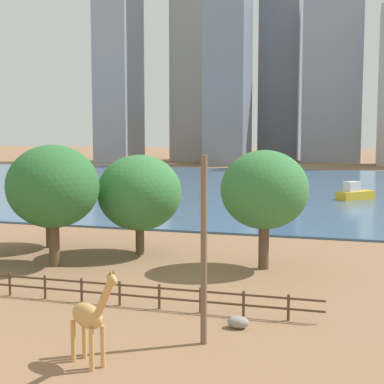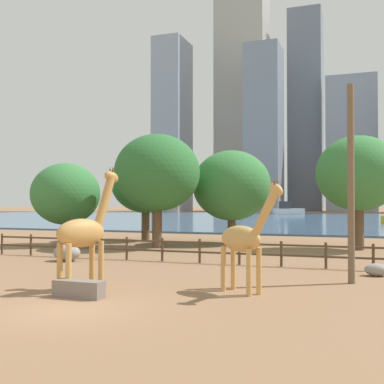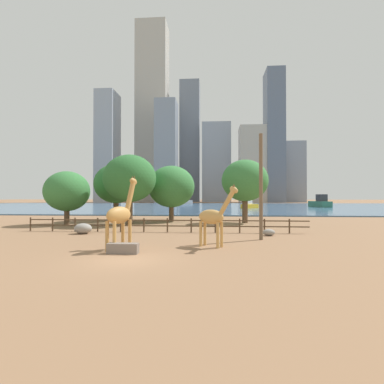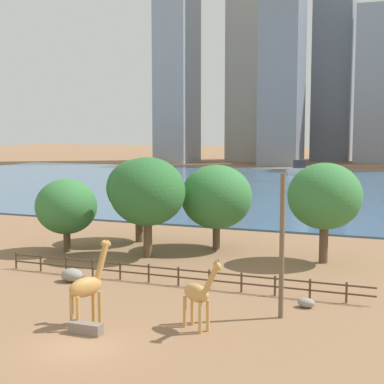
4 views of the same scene
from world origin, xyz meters
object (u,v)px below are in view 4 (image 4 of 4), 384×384
at_px(tree_right_tall, 325,196).
at_px(tree_left_small, 216,197).
at_px(boulder_by_pole, 306,303).
at_px(boulder_near_fence, 72,275).
at_px(giraffe_tall, 88,286).
at_px(tree_left_large, 66,207).
at_px(tree_center_broad, 147,192).
at_px(utility_pole, 282,246).
at_px(giraffe_companion, 198,294).
at_px(feeding_trough, 85,328).
at_px(boat_ferry, 303,170).
at_px(tree_right_small, 139,188).

distance_m(tree_right_tall, tree_left_small, 9.74).
bearing_deg(boulder_by_pole, boulder_near_fence, 179.83).
distance_m(giraffe_tall, tree_left_small, 21.47).
relative_size(boulder_near_fence, tree_left_large, 0.25).
height_order(boulder_near_fence, tree_center_broad, tree_center_broad).
height_order(tree_center_broad, tree_left_small, tree_center_broad).
bearing_deg(utility_pole, tree_left_small, 119.74).
bearing_deg(tree_left_small, utility_pole, -60.26).
height_order(boulder_near_fence, tree_left_large, tree_left_large).
relative_size(giraffe_companion, utility_pole, 0.50).
bearing_deg(tree_left_small, giraffe_companion, -74.01).
relative_size(feeding_trough, tree_center_broad, 0.22).
relative_size(utility_pole, tree_center_broad, 0.99).
relative_size(giraffe_companion, tree_left_large, 0.66).
distance_m(tree_right_tall, boat_ferry, 84.12).
relative_size(boulder_by_pole, boat_ferry, 0.13).
xyz_separation_m(tree_center_broad, tree_left_small, (4.21, 5.08, -0.81)).
bearing_deg(giraffe_companion, tree_right_tall, 108.23).
relative_size(giraffe_tall, boulder_near_fence, 3.01).
bearing_deg(giraffe_companion, boulder_by_pole, 82.28).
bearing_deg(giraffe_tall, boulder_by_pole, -31.68).
relative_size(tree_right_tall, tree_right_small, 1.02).
bearing_deg(boulder_near_fence, utility_pole, -9.12).
relative_size(feeding_trough, boat_ferry, 0.23).
xyz_separation_m(boulder_near_fence, tree_center_broad, (1.66, 8.79, 4.94)).
xyz_separation_m(utility_pole, tree_left_small, (-9.32, 16.31, 0.53)).
height_order(tree_right_small, boat_ferry, tree_right_small).
xyz_separation_m(giraffe_companion, feeding_trough, (-5.24, -2.66, -1.67)).
distance_m(utility_pole, tree_right_tall, 14.47).
bearing_deg(boat_ferry, feeding_trough, -106.62).
bearing_deg(tree_center_broad, tree_right_tall, 13.07).
bearing_deg(boulder_near_fence, giraffe_companion, -27.34).
height_order(boulder_near_fence, tree_right_small, tree_right_small).
relative_size(giraffe_tall, tree_left_small, 0.64).
bearing_deg(tree_center_broad, boulder_near_fence, -100.71).
relative_size(tree_right_small, boat_ferry, 1.00).
bearing_deg(boulder_by_pole, tree_right_small, 141.31).
bearing_deg(tree_left_large, giraffe_tall, -53.77).
xyz_separation_m(tree_left_large, tree_left_small, (11.59, 5.62, 0.70)).
bearing_deg(boulder_near_fence, tree_left_small, 67.04).
height_order(tree_left_small, tree_right_small, tree_right_small).
relative_size(tree_right_tall, tree_left_small, 1.07).
relative_size(giraffe_tall, giraffe_companion, 1.15).
xyz_separation_m(giraffe_companion, utility_pole, (3.63, 3.54, 2.10)).
height_order(feeding_trough, tree_left_large, tree_left_large).
relative_size(tree_center_broad, boat_ferry, 1.07).
bearing_deg(tree_right_small, boat_ferry, 89.56).
distance_m(giraffe_companion, boat_ferry, 101.14).
xyz_separation_m(giraffe_tall, tree_left_large, (-11.51, 15.71, 1.72)).
bearing_deg(boulder_near_fence, giraffe_tall, -52.13).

